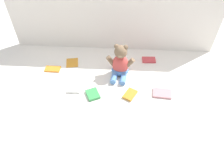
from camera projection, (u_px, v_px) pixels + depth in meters
ground_plane at (110, 84)px, 1.56m from camera, size 3.20×3.20×0.00m
backdrop_drape at (114, 13)px, 1.66m from camera, size 1.71×0.03×0.65m
teddy_bear at (120, 64)px, 1.58m from camera, size 0.22×0.20×0.26m
book_case_0 at (72, 63)px, 1.73m from camera, size 0.11×0.13×0.01m
book_case_1 at (53, 69)px, 1.67m from camera, size 0.12×0.07×0.01m
book_case_2 at (130, 94)px, 1.48m from camera, size 0.11×0.13×0.02m
book_case_3 at (93, 94)px, 1.48m from camera, size 0.12×0.13×0.02m
book_case_4 at (74, 88)px, 1.52m from camera, size 0.09×0.09×0.02m
book_case_5 at (149, 60)px, 1.75m from camera, size 0.11×0.07×0.01m
book_case_6 at (162, 93)px, 1.49m from camera, size 0.14×0.10×0.01m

